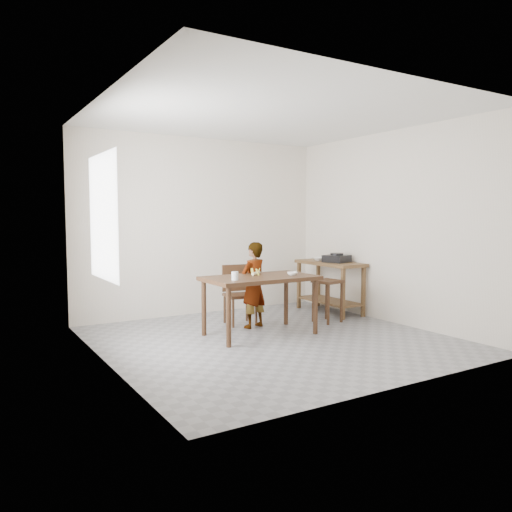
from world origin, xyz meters
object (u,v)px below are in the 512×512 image
dining_table (260,306)px  prep_counter (330,287)px  dining_chair (240,295)px  child (253,285)px  stool (327,301)px

dining_table → prep_counter: bearing=22.1°
dining_chair → prep_counter: bearing=8.9°
dining_table → child: child is taller
dining_table → stool: (1.23, 0.15, -0.07)m
prep_counter → dining_chair: 1.63m
dining_table → prep_counter: prep_counter is taller
dining_table → stool: size_ratio=2.32×
stool → prep_counter: bearing=47.8°
dining_table → prep_counter: 1.86m
prep_counter → child: 1.61m
child → dining_chair: 0.32m
child → dining_chair: size_ratio=1.41×
dining_table → stool: bearing=7.2°
dining_table → child: size_ratio=1.21×
prep_counter → stool: size_ratio=1.99×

